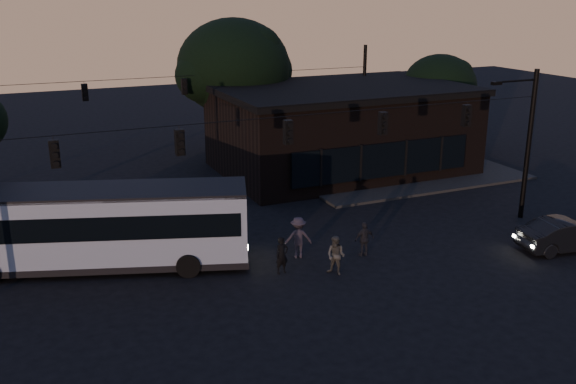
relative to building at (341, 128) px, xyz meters
name	(u,v)px	position (x,y,z in m)	size (l,w,h in m)	color
ground	(331,297)	(-9.00, -15.97, -2.71)	(120.00, 120.00, 0.00)	black
sidewalk_far_right	(396,170)	(3.00, -1.97, -2.63)	(14.00, 10.00, 0.15)	black
building	(341,128)	(0.00, 0.00, 0.00)	(15.40, 10.41, 5.40)	black
tree_behind	(234,67)	(-5.00, 6.03, 3.48)	(7.60, 7.60, 9.43)	black
tree_right	(439,86)	(9.00, 2.03, 1.93)	(5.20, 5.20, 6.86)	black
signal_rig_near	(288,158)	(-9.00, -11.97, 1.74)	(26.24, 0.30, 7.50)	black
signal_rig_far	(185,105)	(-9.00, 4.03, 1.50)	(26.24, 0.30, 7.50)	black
bus	(100,224)	(-16.40, -9.67, -0.80)	(12.31, 6.49, 3.40)	#818FA4
car	(567,235)	(2.70, -16.13, -1.98)	(1.53, 4.39, 1.45)	black
pedestrian_a	(282,255)	(-9.85, -13.27, -1.92)	(0.57, 0.37, 1.57)	black
pedestrian_b	(336,256)	(-7.89, -14.25, -1.89)	(0.79, 0.62, 1.63)	#383732
pedestrian_c	(364,239)	(-5.85, -13.05, -1.93)	(0.91, 0.38, 1.55)	black
pedestrian_d	(298,237)	(-8.55, -12.04, -1.80)	(1.18, 0.68, 1.82)	#27212A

